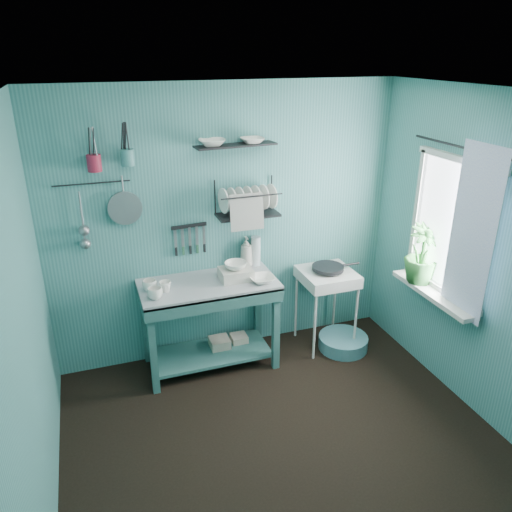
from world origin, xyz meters
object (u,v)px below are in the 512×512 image
object	(u,v)px
dish_rack	(248,198)
colander	(125,208)
hotplate_stand	(325,308)
utensil_cup_magenta	(94,163)
mug_mid	(165,287)
wash_tub	(236,274)
frying_pan	(328,268)
floor_basin	(343,342)
storage_tin_small	(239,344)
work_counter	(210,324)
mug_left	(155,293)
storage_tin_large	(220,349)
potted_plant	(422,254)
water_bottle	(256,251)
mug_right	(150,285)
soap_bottle	(246,252)
utensil_cup_teal	(127,157)

from	to	relation	value
dish_rack	colander	world-z (taller)	dish_rack
hotplate_stand	utensil_cup_magenta	size ratio (longest dim) A/B	6.06
mug_mid	colander	bearing A→B (deg)	129.98
wash_tub	frying_pan	size ratio (longest dim) A/B	0.93
colander	floor_basin	world-z (taller)	colander
utensil_cup_magenta	colander	size ratio (longest dim) A/B	0.46
storage_tin_small	floor_basin	world-z (taller)	storage_tin_small
floor_basin	work_counter	bearing A→B (deg)	172.36
mug_left	storage_tin_large	bearing A→B (deg)	19.90
hotplate_stand	utensil_cup_magenta	xyz separation A→B (m)	(-1.97, 0.22, 1.52)
storage_tin_small	mug_left	bearing A→B (deg)	-162.90
utensil_cup_magenta	floor_basin	world-z (taller)	utensil_cup_magenta
hotplate_stand	storage_tin_large	xyz separation A→B (m)	(-1.06, 0.07, -0.28)
wash_tub	storage_tin_large	bearing A→B (deg)	154.98
potted_plant	floor_basin	size ratio (longest dim) A/B	1.10
wash_tub	water_bottle	world-z (taller)	water_bottle
work_counter	mug_right	bearing A→B (deg)	-171.31
water_bottle	hotplate_stand	world-z (taller)	water_bottle
hotplate_stand	utensil_cup_magenta	bearing A→B (deg)	169.12
frying_pan	storage_tin_large	xyz separation A→B (m)	(-1.06, 0.07, -0.71)
water_bottle	storage_tin_small	size ratio (longest dim) A/B	1.40
mug_mid	colander	distance (m)	0.73
dish_rack	colander	xyz separation A→B (m)	(-1.04, 0.08, -0.01)
work_counter	storage_tin_large	xyz separation A→B (m)	(0.10, 0.05, -0.31)
mug_right	storage_tin_small	size ratio (longest dim) A/B	0.61
water_bottle	storage_tin_large	xyz separation A→B (m)	(-0.42, -0.17, -0.88)
water_bottle	storage_tin_small	distance (m)	0.92
work_counter	storage_tin_small	bearing A→B (deg)	23.62
soap_bottle	colander	distance (m)	1.16
potted_plant	water_bottle	bearing A→B (deg)	148.08
water_bottle	colander	bearing A→B (deg)	179.73
mug_mid	hotplate_stand	bearing A→B (deg)	1.41
utensil_cup_magenta	colander	world-z (taller)	utensil_cup_magenta
utensil_cup_magenta	mug_right	bearing A→B (deg)	-31.61
dish_rack	mug_right	bearing A→B (deg)	-171.32
soap_bottle	frying_pan	world-z (taller)	soap_bottle
utensil_cup_teal	potted_plant	xyz separation A→B (m)	(2.34, -0.76, -0.85)
frying_pan	utensil_cup_teal	distance (m)	2.06
mug_left	wash_tub	xyz separation A→B (m)	(0.73, 0.14, 0.00)
water_bottle	potted_plant	bearing A→B (deg)	-31.92
colander	storage_tin_large	bearing A→B (deg)	-13.70
mug_mid	soap_bottle	distance (m)	0.85
colander	mug_mid	bearing A→B (deg)	-50.02
mug_left	water_bottle	distance (m)	1.07
utensil_cup_teal	dish_rack	bearing A→B (deg)	-2.91
utensil_cup_teal	storage_tin_large	world-z (taller)	utensil_cup_teal
work_counter	floor_basin	xyz separation A→B (m)	(1.29, -0.17, -0.36)
work_counter	utensil_cup_teal	xyz separation A→B (m)	(-0.56, 0.20, 1.52)
floor_basin	storage_tin_small	bearing A→B (deg)	165.69
storage_tin_large	floor_basin	world-z (taller)	storage_tin_large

